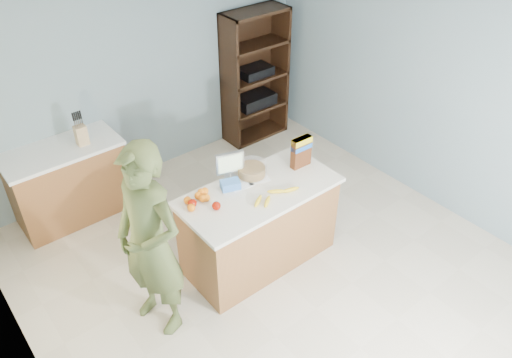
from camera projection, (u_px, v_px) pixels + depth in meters
floor at (278, 274)px, 5.05m from camera, size 4.50×5.00×0.02m
walls at (283, 134)px, 4.08m from camera, size 4.52×5.02×2.51m
counter_peninsula at (259, 228)px, 5.00m from camera, size 1.56×0.76×0.90m
back_cabinet at (69, 182)px, 5.57m from camera, size 1.24×0.62×0.90m
shelving_unit at (253, 78)px, 6.81m from camera, size 0.90×0.40×1.80m
person at (150, 244)px, 4.07m from camera, size 0.62×0.78×1.86m
knife_block at (81, 135)px, 5.30m from camera, size 0.12×0.10×0.31m
envelopes at (251, 183)px, 4.80m from camera, size 0.42×0.17×0.00m
bananas at (273, 196)px, 4.61m from camera, size 0.52×0.20×0.04m
apples at (204, 205)px, 4.47m from camera, size 0.23×0.24×0.08m
oranges at (199, 197)px, 4.56m from camera, size 0.30×0.20×0.07m
blue_carton at (230, 185)px, 4.71m from camera, size 0.21×0.17×0.08m
salad_bowl at (252, 170)px, 4.88m from camera, size 0.30×0.30×0.13m
tv at (230, 164)px, 4.78m from camera, size 0.28×0.12×0.28m
cereal_box at (301, 150)px, 4.93m from camera, size 0.22×0.09×0.32m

